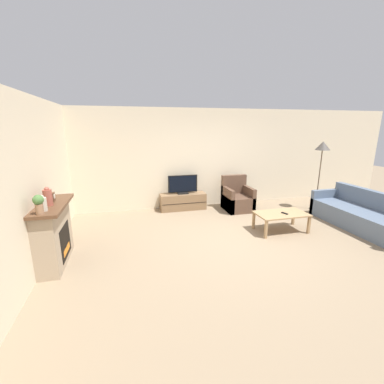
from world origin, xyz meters
name	(u,v)px	position (x,y,z in m)	size (l,w,h in m)	color
ground_plane	(240,240)	(0.00, 0.00, 0.00)	(24.00, 24.00, 0.00)	#89755B
wall_back	(204,158)	(0.00, 2.53, 1.35)	(12.00, 0.06, 2.70)	beige
wall_left	(33,184)	(-3.53, 0.00, 1.35)	(0.06, 12.00, 2.70)	beige
fireplace	(54,233)	(-3.34, -0.04, 0.53)	(0.44, 1.24, 1.03)	tan
mantel_vase_left	(43,204)	(-3.32, -0.41, 1.14)	(0.11, 0.11, 0.24)	beige
mantel_vase_centre_left	(48,197)	(-3.32, -0.13, 1.16)	(0.13, 0.13, 0.29)	#994C3D
mantel_clock	(52,197)	(-3.32, 0.08, 1.10)	(0.08, 0.11, 0.15)	brown
potted_plant	(39,203)	(-3.32, -0.56, 1.19)	(0.14, 0.14, 0.28)	#936B4C
tv_stand	(183,201)	(-0.68, 2.25, 0.22)	(1.24, 0.42, 0.44)	brown
tv	(183,185)	(-0.68, 2.25, 0.68)	(0.80, 0.18, 0.51)	black
armchair	(237,199)	(0.75, 1.86, 0.30)	(0.70, 0.76, 0.92)	brown
coffee_table	(281,215)	(1.04, 0.23, 0.36)	(1.09, 0.61, 0.41)	#A37F56
remote	(285,213)	(1.08, 0.18, 0.42)	(0.09, 0.15, 0.02)	black
couch	(363,216)	(2.94, -0.06, 0.27)	(0.89, 2.28, 0.81)	slate
floor_lamp	(322,150)	(2.85, 1.34, 1.62)	(0.37, 0.37, 1.84)	black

